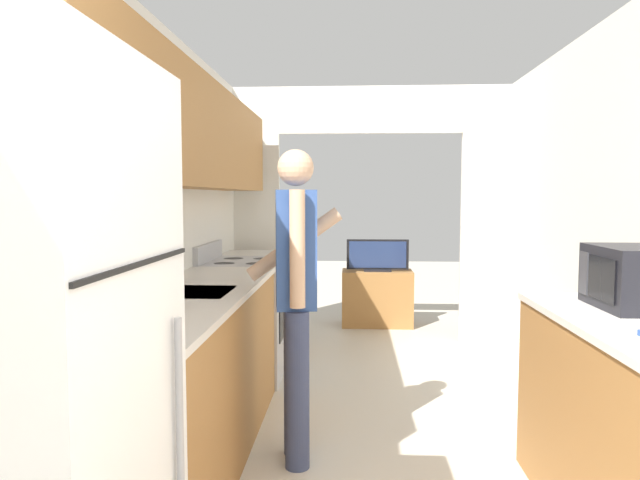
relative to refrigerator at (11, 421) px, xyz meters
name	(u,v)px	position (x,y,z in m)	size (l,w,h in m)	color
wall_left	(139,187)	(-0.28, 1.63, 0.60)	(0.38, 7.31, 2.50)	silver
wall_far_with_doorway	(370,195)	(1.00, 4.28, 0.56)	(3.07, 0.06, 2.50)	silver
counter_left	(206,360)	(-0.03, 1.97, -0.43)	(0.62, 3.72, 0.93)	#9E6B38
refrigerator	(11,421)	(0.00, 0.00, 0.00)	(0.69, 0.71, 1.78)	white
range_oven	(245,317)	(-0.02, 3.17, -0.42)	(0.66, 0.78, 1.07)	#B7B7BC
person	(296,296)	(0.54, 1.69, 0.02)	(0.54, 0.41, 1.69)	#384266
microwave	(638,278)	(2.14, 1.35, 0.18)	(0.36, 0.45, 0.29)	black
tv_cabinet	(377,298)	(1.12, 5.01, -0.58)	(0.78, 0.42, 0.62)	#9E6B38
television	(378,256)	(1.12, 4.97, -0.10)	(0.68, 0.16, 0.35)	black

